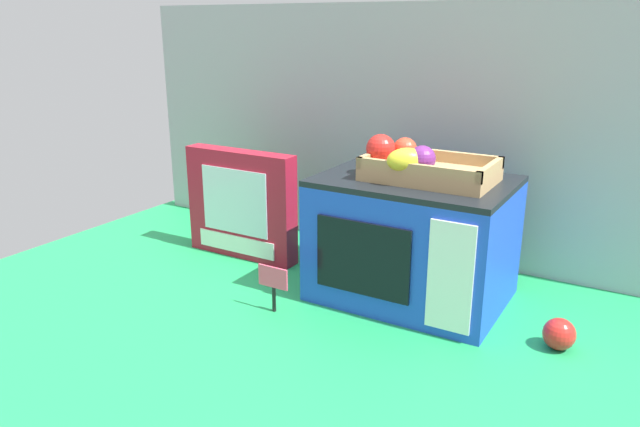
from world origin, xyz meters
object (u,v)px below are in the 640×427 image
toy_microwave (413,239)px  food_groups_crate (419,166)px  cookie_set_box (241,204)px  loose_toy_apple (559,334)px  price_sign (273,282)px

toy_microwave → food_groups_crate: food_groups_crate is taller
cookie_set_box → loose_toy_apple: (0.79, -0.08, -0.11)m
toy_microwave → price_sign: (-0.21, -0.22, -0.07)m
cookie_set_box → price_sign: (0.25, -0.22, -0.07)m
loose_toy_apple → toy_microwave: bearing=167.4°
price_sign → loose_toy_apple: price_sign is taller
food_groups_crate → price_sign: food_groups_crate is taller
toy_microwave → cookie_set_box: bearing=179.1°
cookie_set_box → price_sign: size_ratio=3.07×
cookie_set_box → loose_toy_apple: cookie_set_box is taller
food_groups_crate → price_sign: 0.38m
price_sign → loose_toy_apple: (0.54, 0.14, -0.04)m
toy_microwave → loose_toy_apple: (0.32, -0.07, -0.10)m
price_sign → food_groups_crate: bearing=42.8°
toy_microwave → food_groups_crate: (0.01, -0.01, 0.16)m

